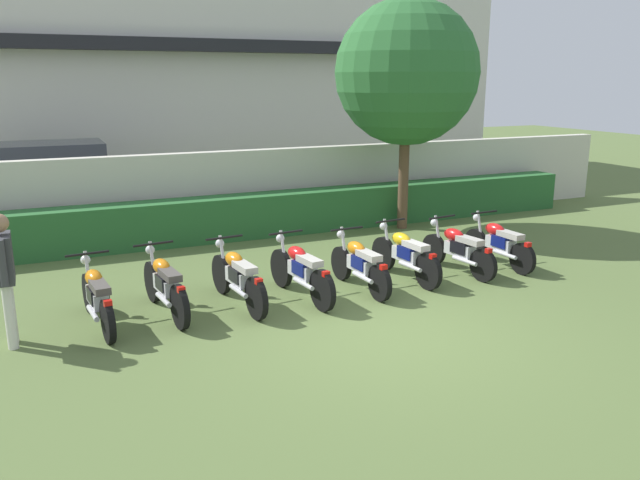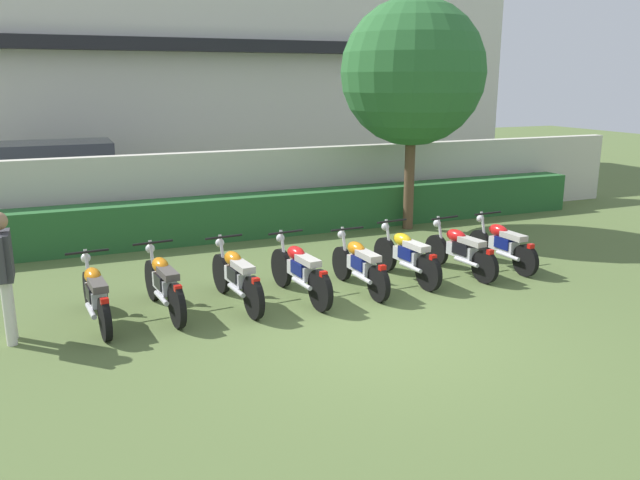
{
  "view_description": "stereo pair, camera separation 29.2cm",
  "coord_description": "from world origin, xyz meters",
  "px_view_note": "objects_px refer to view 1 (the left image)",
  "views": [
    {
      "loc": [
        -4.16,
        -7.08,
        3.35
      ],
      "look_at": [
        0.0,
        2.1,
        0.8
      ],
      "focal_mm": 35.93,
      "sensor_mm": 36.0,
      "label": 1
    },
    {
      "loc": [
        -3.89,
        -7.2,
        3.35
      ],
      "look_at": [
        0.0,
        2.1,
        0.8
      ],
      "focal_mm": 35.93,
      "sensor_mm": 36.0,
      "label": 2
    }
  ],
  "objects_px": {
    "motorcycle_in_row_5": "(405,254)",
    "inspector_person": "(4,268)",
    "motorcycle_in_row_3": "(301,270)",
    "motorcycle_in_row_6": "(458,249)",
    "motorcycle_in_row_4": "(360,264)",
    "motorcycle_in_row_7": "(499,243)",
    "parked_car": "(53,183)",
    "tree_near_inspector": "(407,73)",
    "motorcycle_in_row_0": "(97,296)",
    "motorcycle_in_row_1": "(165,285)",
    "motorcycle_in_row_2": "(238,277)"
  },
  "relations": [
    {
      "from": "tree_near_inspector",
      "to": "motorcycle_in_row_4",
      "type": "relative_size",
      "value": 2.8
    },
    {
      "from": "motorcycle_in_row_5",
      "to": "inspector_person",
      "type": "xyz_separation_m",
      "value": [
        -6.08,
        -0.31,
        0.59
      ]
    },
    {
      "from": "parked_car",
      "to": "motorcycle_in_row_7",
      "type": "height_order",
      "value": "parked_car"
    },
    {
      "from": "motorcycle_in_row_0",
      "to": "motorcycle_in_row_7",
      "type": "relative_size",
      "value": 1.06
    },
    {
      "from": "tree_near_inspector",
      "to": "motorcycle_in_row_7",
      "type": "xyz_separation_m",
      "value": [
        -0.01,
        -3.37,
        -3.03
      ]
    },
    {
      "from": "motorcycle_in_row_5",
      "to": "motorcycle_in_row_7",
      "type": "relative_size",
      "value": 1.04
    },
    {
      "from": "motorcycle_in_row_0",
      "to": "motorcycle_in_row_2",
      "type": "height_order",
      "value": "motorcycle_in_row_2"
    },
    {
      "from": "motorcycle_in_row_1",
      "to": "motorcycle_in_row_6",
      "type": "height_order",
      "value": "motorcycle_in_row_1"
    },
    {
      "from": "motorcycle_in_row_6",
      "to": "motorcycle_in_row_7",
      "type": "distance_m",
      "value": 0.94
    },
    {
      "from": "motorcycle_in_row_4",
      "to": "parked_car",
      "type": "bearing_deg",
      "value": 26.72
    },
    {
      "from": "parked_car",
      "to": "inspector_person",
      "type": "xyz_separation_m",
      "value": [
        -0.86,
        -7.71,
        0.1
      ]
    },
    {
      "from": "motorcycle_in_row_4",
      "to": "motorcycle_in_row_7",
      "type": "bearing_deg",
      "value": -89.37
    },
    {
      "from": "parked_car",
      "to": "motorcycle_in_row_4",
      "type": "height_order",
      "value": "parked_car"
    },
    {
      "from": "motorcycle_in_row_2",
      "to": "motorcycle_in_row_6",
      "type": "xyz_separation_m",
      "value": [
        4.05,
        0.03,
        -0.02
      ]
    },
    {
      "from": "inspector_person",
      "to": "motorcycle_in_row_1",
      "type": "bearing_deg",
      "value": 8.72
    },
    {
      "from": "motorcycle_in_row_3",
      "to": "parked_car",
      "type": "bearing_deg",
      "value": 17.05
    },
    {
      "from": "motorcycle_in_row_0",
      "to": "motorcycle_in_row_4",
      "type": "relative_size",
      "value": 1.05
    },
    {
      "from": "motorcycle_in_row_1",
      "to": "inspector_person",
      "type": "relative_size",
      "value": 1.12
    },
    {
      "from": "motorcycle_in_row_5",
      "to": "motorcycle_in_row_6",
      "type": "relative_size",
      "value": 1.03
    },
    {
      "from": "parked_car",
      "to": "inspector_person",
      "type": "bearing_deg",
      "value": -96.63
    },
    {
      "from": "motorcycle_in_row_4",
      "to": "motorcycle_in_row_6",
      "type": "height_order",
      "value": "motorcycle_in_row_4"
    },
    {
      "from": "motorcycle_in_row_1",
      "to": "motorcycle_in_row_6",
      "type": "distance_m",
      "value": 5.12
    },
    {
      "from": "motorcycle_in_row_2",
      "to": "motorcycle_in_row_5",
      "type": "xyz_separation_m",
      "value": [
        2.98,
        0.07,
        -0.01
      ]
    },
    {
      "from": "motorcycle_in_row_0",
      "to": "motorcycle_in_row_7",
      "type": "distance_m",
      "value": 7.01
    },
    {
      "from": "parked_car",
      "to": "motorcycle_in_row_4",
      "type": "distance_m",
      "value": 8.7
    },
    {
      "from": "motorcycle_in_row_5",
      "to": "tree_near_inspector",
      "type": "bearing_deg",
      "value": -36.21
    },
    {
      "from": "motorcycle_in_row_1",
      "to": "tree_near_inspector",
      "type": "bearing_deg",
      "value": -66.9
    },
    {
      "from": "parked_car",
      "to": "motorcycle_in_row_2",
      "type": "distance_m",
      "value": 7.82
    },
    {
      "from": "parked_car",
      "to": "motorcycle_in_row_7",
      "type": "xyz_separation_m",
      "value": [
        7.22,
        -7.4,
        -0.5
      ]
    },
    {
      "from": "tree_near_inspector",
      "to": "motorcycle_in_row_0",
      "type": "distance_m",
      "value": 8.39
    },
    {
      "from": "motorcycle_in_row_2",
      "to": "inspector_person",
      "type": "bearing_deg",
      "value": 88.73
    },
    {
      "from": "tree_near_inspector",
      "to": "inspector_person",
      "type": "xyz_separation_m",
      "value": [
        -8.09,
        -3.68,
        -2.43
      ]
    },
    {
      "from": "motorcycle_in_row_1",
      "to": "motorcycle_in_row_2",
      "type": "distance_m",
      "value": 1.08
    },
    {
      "from": "tree_near_inspector",
      "to": "motorcycle_in_row_5",
      "type": "xyz_separation_m",
      "value": [
        -2.01,
        -3.38,
        -3.02
      ]
    },
    {
      "from": "motorcycle_in_row_5",
      "to": "motorcycle_in_row_6",
      "type": "xyz_separation_m",
      "value": [
        1.07,
        -0.04,
        -0.01
      ]
    },
    {
      "from": "motorcycle_in_row_3",
      "to": "motorcycle_in_row_7",
      "type": "relative_size",
      "value": 1.1
    },
    {
      "from": "motorcycle_in_row_3",
      "to": "motorcycle_in_row_6",
      "type": "bearing_deg",
      "value": -94.0
    },
    {
      "from": "tree_near_inspector",
      "to": "motorcycle_in_row_3",
      "type": "height_order",
      "value": "tree_near_inspector"
    },
    {
      "from": "tree_near_inspector",
      "to": "motorcycle_in_row_7",
      "type": "relative_size",
      "value": 2.83
    },
    {
      "from": "tree_near_inspector",
      "to": "motorcycle_in_row_0",
      "type": "bearing_deg",
      "value": -153.74
    },
    {
      "from": "motorcycle_in_row_5",
      "to": "motorcycle_in_row_6",
      "type": "bearing_deg",
      "value": -97.33
    },
    {
      "from": "motorcycle_in_row_2",
      "to": "motorcycle_in_row_4",
      "type": "height_order",
      "value": "motorcycle_in_row_2"
    },
    {
      "from": "tree_near_inspector",
      "to": "motorcycle_in_row_6",
      "type": "relative_size",
      "value": 2.8
    },
    {
      "from": "tree_near_inspector",
      "to": "motorcycle_in_row_5",
      "type": "distance_m",
      "value": 4.96
    },
    {
      "from": "motorcycle_in_row_5",
      "to": "motorcycle_in_row_3",
      "type": "bearing_deg",
      "value": 88.82
    },
    {
      "from": "tree_near_inspector",
      "to": "motorcycle_in_row_2",
      "type": "xyz_separation_m",
      "value": [
        -5.0,
        -3.44,
        -3.01
      ]
    },
    {
      "from": "motorcycle_in_row_2",
      "to": "motorcycle_in_row_3",
      "type": "xyz_separation_m",
      "value": [
        1.0,
        -0.08,
        0.0
      ]
    },
    {
      "from": "inspector_person",
      "to": "motorcycle_in_row_6",
      "type": "bearing_deg",
      "value": 2.16
    },
    {
      "from": "tree_near_inspector",
      "to": "motorcycle_in_row_1",
      "type": "distance_m",
      "value": 7.57
    },
    {
      "from": "parked_car",
      "to": "motorcycle_in_row_2",
      "type": "xyz_separation_m",
      "value": [
        2.24,
        -7.48,
        -0.48
      ]
    }
  ]
}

